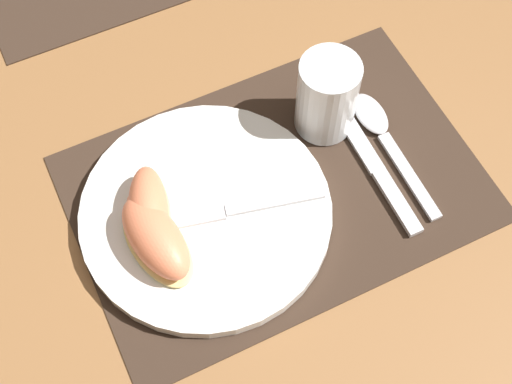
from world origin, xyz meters
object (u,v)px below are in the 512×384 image
citrus_wedge_0 (149,212)px  citrus_wedge_2 (156,239)px  citrus_wedge_1 (154,234)px  plate (206,214)px  knife (372,161)px  fork (232,209)px  spoon (381,130)px  juice_glass (326,99)px

citrus_wedge_0 → citrus_wedge_2: 0.03m
citrus_wedge_0 → citrus_wedge_1: size_ratio=1.05×
citrus_wedge_1 → plate: bearing=6.9°
knife → fork: 0.17m
spoon → citrus_wedge_0: 0.29m
plate → fork: fork is taller
juice_glass → knife: juice_glass is taller
juice_glass → citrus_wedge_0: bearing=-170.4°
juice_glass → fork: 0.17m
knife → fork: fork is taller
citrus_wedge_1 → spoon: bearing=4.2°
fork → citrus_wedge_0: 0.09m
juice_glass → knife: (0.02, -0.07, -0.04)m
spoon → citrus_wedge_0: bearing=179.5°
fork → citrus_wedge_2: citrus_wedge_2 is taller
citrus_wedge_0 → citrus_wedge_1: bearing=-100.8°
spoon → citrus_wedge_0: citrus_wedge_0 is taller
juice_glass → knife: 0.09m
plate → knife: plate is taller
citrus_wedge_0 → fork: bearing=-18.8°
plate → fork: size_ratio=1.56×
fork → plate: bearing=156.1°
plate → citrus_wedge_0: size_ratio=2.31×
spoon → citrus_wedge_2: (-0.29, -0.03, 0.03)m
citrus_wedge_1 → citrus_wedge_0: bearing=79.2°
juice_glass → fork: (-0.15, -0.07, -0.03)m
citrus_wedge_2 → spoon: bearing=6.0°
knife → spoon: spoon is taller
knife → citrus_wedge_2: bearing=179.8°
plate → juice_glass: size_ratio=2.71×
spoon → fork: 0.21m
juice_glass → spoon: bearing=-38.6°
spoon → fork: fork is taller
fork → knife: bearing=-1.9°
juice_glass → plate: bearing=-162.2°
juice_glass → fork: juice_glass is taller
spoon → juice_glass: bearing=141.4°
spoon → citrus_wedge_0: (-0.29, 0.00, 0.03)m
knife → citrus_wedge_0: (-0.26, 0.03, 0.03)m
fork → citrus_wedge_1: bearing=177.4°
plate → juice_glass: juice_glass is taller
plate → knife: 0.20m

